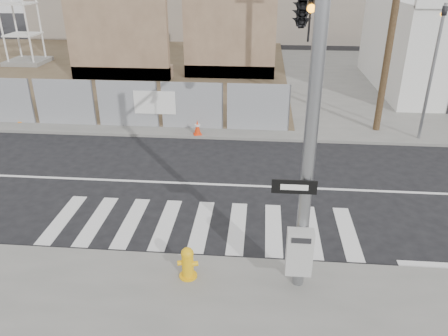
# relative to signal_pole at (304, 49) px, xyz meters

# --- Properties ---
(ground) EXTENTS (100.00, 100.00, 0.00)m
(ground) POSITION_rel_signal_pole_xyz_m (-2.49, 2.05, -4.78)
(ground) COLOR black
(ground) RESTS_ON ground
(sidewalk_far) EXTENTS (50.00, 20.00, 0.12)m
(sidewalk_far) POSITION_rel_signal_pole_xyz_m (-2.49, 16.05, -4.72)
(sidewalk_far) COLOR slate
(sidewalk_far) RESTS_ON ground
(signal_pole) EXTENTS (0.96, 5.87, 7.00)m
(signal_pole) POSITION_rel_signal_pole_xyz_m (0.00, 0.00, 0.00)
(signal_pole) COLOR gray
(signal_pole) RESTS_ON sidewalk_near
(far_signal_pole) EXTENTS (0.16, 0.20, 5.60)m
(far_signal_pole) POSITION_rel_signal_pole_xyz_m (5.51, 6.65, -1.30)
(far_signal_pole) COLOR gray
(far_signal_pole) RESTS_ON sidewalk_far
(concrete_wall_left) EXTENTS (6.00, 1.30, 8.00)m
(concrete_wall_left) POSITION_rel_signal_pole_xyz_m (-9.49, 15.13, -1.40)
(concrete_wall_left) COLOR brown
(concrete_wall_left) RESTS_ON sidewalk_far
(concrete_wall_right) EXTENTS (5.50, 1.30, 8.00)m
(concrete_wall_right) POSITION_rel_signal_pole_xyz_m (-2.99, 16.13, -1.40)
(concrete_wall_right) COLOR brown
(concrete_wall_right) RESTS_ON sidewalk_far
(utility_pole_right) EXTENTS (1.60, 0.28, 10.00)m
(utility_pole_right) POSITION_rel_signal_pole_xyz_m (4.01, 7.55, 0.42)
(utility_pole_right) COLOR brown
(utility_pole_right) RESTS_ON sidewalk_far
(fire_hydrant) EXTENTS (0.51, 0.51, 0.78)m
(fire_hydrant) POSITION_rel_signal_pole_xyz_m (-2.48, -2.77, -4.28)
(fire_hydrant) COLOR #ECAD0D
(fire_hydrant) RESTS_ON sidewalk_near
(traffic_cone_b) EXTENTS (0.50, 0.50, 0.74)m
(traffic_cone_b) POSITION_rel_signal_pole_xyz_m (-11.69, 7.21, -4.30)
(traffic_cone_b) COLOR orange
(traffic_cone_b) RESTS_ON sidewalk_far
(traffic_cone_c) EXTENTS (0.43, 0.43, 0.67)m
(traffic_cone_c) POSITION_rel_signal_pole_xyz_m (-6.60, 7.42, -4.34)
(traffic_cone_c) COLOR #F7460D
(traffic_cone_c) RESTS_ON sidewalk_far
(traffic_cone_d) EXTENTS (0.41, 0.41, 0.63)m
(traffic_cone_d) POSITION_rel_signal_pole_xyz_m (-3.57, 6.27, -4.35)
(traffic_cone_d) COLOR red
(traffic_cone_d) RESTS_ON sidewalk_far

